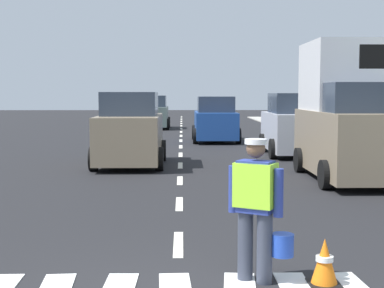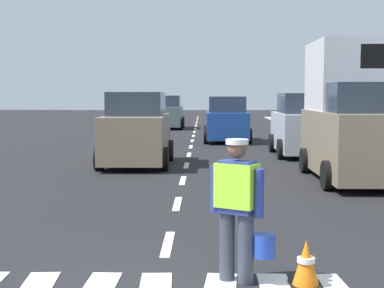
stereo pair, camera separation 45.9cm
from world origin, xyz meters
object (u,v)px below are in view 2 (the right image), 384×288
object	(u,v)px
car_oncoming_third	(168,113)
delivery_truck	(353,116)
road_worker	(239,203)
car_oncoming_lead	(137,131)
car_parked_far	(302,127)
traffic_cone_near	(306,264)
car_outgoing_far	(227,121)

from	to	relation	value
car_oncoming_third	delivery_truck	bearing A→B (deg)	-74.02
road_worker	car_oncoming_lead	distance (m)	10.97
road_worker	delivery_truck	bearing A→B (deg)	67.01
delivery_truck	car_parked_far	bearing A→B (deg)	93.28
traffic_cone_near	car_parked_far	distance (m)	13.85
car_oncoming_lead	car_parked_far	size ratio (longest dim) A/B	1.02
road_worker	traffic_cone_near	distance (m)	1.01
car_parked_far	car_outgoing_far	bearing A→B (deg)	112.74
car_outgoing_far	road_worker	bearing A→B (deg)	-91.92
road_worker	car_parked_far	bearing A→B (deg)	77.25
road_worker	car_oncoming_third	distance (m)	28.90
traffic_cone_near	car_oncoming_lead	distance (m)	11.33
car_oncoming_lead	car_outgoing_far	size ratio (longest dim) A/B	0.98
traffic_cone_near	car_outgoing_far	world-z (taller)	car_outgoing_far
delivery_truck	car_parked_far	distance (m)	5.59
road_worker	car_outgoing_far	size ratio (longest dim) A/B	0.42
car_oncoming_lead	car_outgoing_far	xyz separation A→B (m)	(3.08, 8.55, -0.08)
delivery_truck	road_worker	bearing A→B (deg)	-112.99
delivery_truck	car_oncoming_third	world-z (taller)	delivery_truck
car_parked_far	traffic_cone_near	bearing A→B (deg)	-99.57
car_oncoming_lead	car_parked_far	distance (m)	6.16
road_worker	car_parked_far	size ratio (longest dim) A/B	0.44
traffic_cone_near	delivery_truck	distance (m)	8.61
traffic_cone_near	delivery_truck	size ratio (longest dim) A/B	0.12
car_outgoing_far	car_parked_far	size ratio (longest dim) A/B	1.04
road_worker	car_parked_far	distance (m)	13.84
delivery_truck	car_outgoing_far	bearing A→B (deg)	103.58
delivery_truck	car_outgoing_far	xyz separation A→B (m)	(-2.73, 11.30, -0.66)
road_worker	delivery_truck	size ratio (longest dim) A/B	0.36
car_oncoming_lead	car_parked_far	xyz separation A→B (m)	(5.49, 2.80, -0.02)
traffic_cone_near	car_oncoming_lead	world-z (taller)	car_oncoming_lead
traffic_cone_near	car_oncoming_third	world-z (taller)	car_oncoming_third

